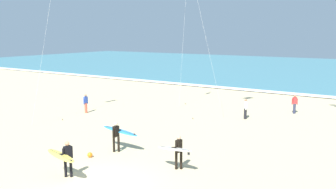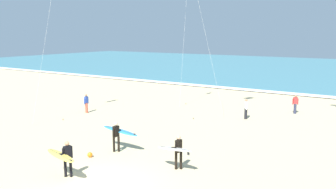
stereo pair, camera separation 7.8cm
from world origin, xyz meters
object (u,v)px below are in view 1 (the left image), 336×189
(beach_ball, at_px, (90,155))
(surfer_trailing, at_px, (118,133))
(surfer_third, at_px, (177,149))
(surfer_lead, at_px, (65,156))
(bystander_red_top, at_px, (295,104))
(bystander_white_top, at_px, (245,109))
(bystander_blue_top, at_px, (86,103))

(beach_ball, bearing_deg, surfer_trailing, 71.35)
(surfer_third, bearing_deg, surfer_lead, -136.24)
(surfer_third, bearing_deg, bystander_red_top, 84.26)
(surfer_lead, xyz_separation_m, bystander_red_top, (5.38, 19.54, -0.23))
(surfer_trailing, distance_m, bystander_white_top, 11.66)
(beach_ball, bearing_deg, surfer_lead, -67.76)
(bystander_red_top, bearing_deg, surfer_lead, -105.39)
(bystander_red_top, xyz_separation_m, bystander_blue_top, (-14.63, -9.17, 0.00))
(bystander_blue_top, bearing_deg, bystander_white_top, 23.33)
(surfer_trailing, height_order, bystander_blue_top, surfer_trailing)
(surfer_trailing, xyz_separation_m, bystander_red_top, (5.89, 15.24, -0.24))
(bystander_blue_top, distance_m, beach_ball, 11.28)
(surfer_trailing, xyz_separation_m, beach_ball, (-0.57, -1.67, -0.91))
(bystander_white_top, relative_size, bystander_blue_top, 1.00)
(surfer_lead, xyz_separation_m, bystander_blue_top, (-9.25, 10.37, -0.23))
(surfer_lead, bearing_deg, bystander_white_top, 80.20)
(surfer_lead, relative_size, beach_ball, 7.11)
(surfer_lead, relative_size, surfer_trailing, 0.82)
(surfer_third, xyz_separation_m, bystander_red_top, (1.60, 15.92, -0.23))
(surfer_third, height_order, bystander_white_top, surfer_third)
(surfer_trailing, bearing_deg, bystander_white_top, 74.12)
(bystander_blue_top, bearing_deg, surfer_third, -27.39)
(bystander_white_top, xyz_separation_m, bystander_red_top, (2.70, 4.03, 0.00))
(surfer_lead, relative_size, bystander_blue_top, 1.25)
(surfer_lead, distance_m, bystander_red_top, 20.27)
(surfer_lead, xyz_separation_m, surfer_third, (3.78, 3.62, -0.00))
(bystander_red_top, distance_m, bystander_blue_top, 17.27)
(bystander_white_top, bearing_deg, bystander_blue_top, -156.67)
(beach_ball, bearing_deg, surfer_third, 11.54)
(surfer_lead, distance_m, surfer_third, 5.23)
(bystander_red_top, xyz_separation_m, beach_ball, (-6.45, -16.92, -0.67))
(surfer_third, relative_size, beach_ball, 7.09)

